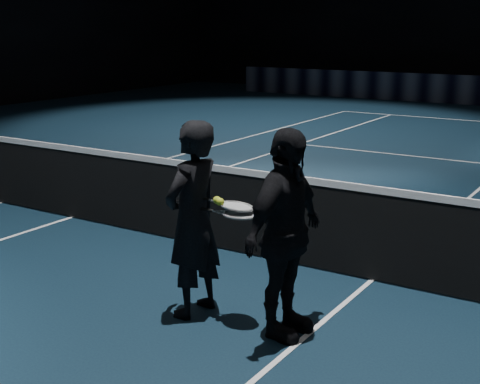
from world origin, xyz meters
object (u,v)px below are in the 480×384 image
(player_a, at_px, (193,220))
(racket_lower, at_px, (240,215))
(tennis_balls, at_px, (219,199))
(racket_upper, at_px, (237,206))
(player_b, at_px, (285,235))

(player_a, bearing_deg, racket_lower, 96.65)
(player_a, distance_m, tennis_balls, 0.33)
(player_a, bearing_deg, racket_upper, 102.36)
(player_a, bearing_deg, player_b, 96.65)
(racket_lower, bearing_deg, tennis_balls, 178.53)
(player_a, relative_size, tennis_balls, 14.02)
(player_b, height_order, racket_upper, player_b)
(player_b, relative_size, racket_lower, 2.47)
(player_a, relative_size, player_b, 1.00)
(tennis_balls, bearing_deg, racket_lower, 2.07)
(player_b, distance_m, racket_upper, 0.48)
(player_a, height_order, racket_upper, player_a)
(racket_upper, bearing_deg, player_a, -178.29)
(player_a, distance_m, player_b, 0.85)
(player_b, bearing_deg, racket_lower, 96.88)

